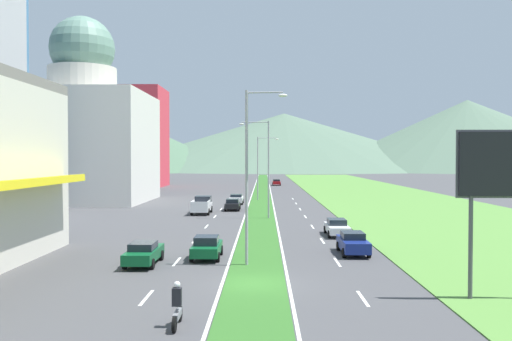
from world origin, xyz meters
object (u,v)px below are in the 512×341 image
object	(u,v)px
street_lamp_far	(260,164)
pickup_truck_0	(202,205)
car_6	(276,182)
billboard_roadside	(502,174)
car_1	(144,253)
car_3	(233,204)
car_5	(353,243)
street_lamp_near	(250,167)
car_4	(236,199)
car_0	(207,247)
car_2	(337,227)
street_lamp_mid	(266,163)
motorcycle_rider	(177,308)

from	to	relation	value
street_lamp_far	pickup_truck_0	xyz separation A→B (m)	(-6.75, -19.90, -4.72)
street_lamp_far	car_6	world-z (taller)	street_lamp_far
billboard_roadside	car_1	bearing A→B (deg)	156.93
car_1	car_6	xyz separation A→B (m)	(10.43, 94.79, 0.01)
car_3	car_5	world-z (taller)	car_5
street_lamp_near	car_4	size ratio (longest dim) A/B	2.34
car_1	street_lamp_far	bearing A→B (deg)	-7.76
street_lamp_far	car_6	distance (m)	45.21
street_lamp_near	car_0	distance (m)	6.49
car_0	car_2	bearing A→B (deg)	-43.82
car_0	pickup_truck_0	bearing A→B (deg)	7.37
car_2	car_4	world-z (taller)	car_4
street_lamp_mid	car_0	xyz separation A→B (m)	(-3.92, -22.80, -5.33)
car_4	street_lamp_mid	bearing A→B (deg)	-167.25
street_lamp_near	car_6	size ratio (longest dim) A/B	2.48
street_lamp_near	pickup_truck_0	world-z (taller)	street_lamp_near
car_6	pickup_truck_0	bearing A→B (deg)	-9.10
car_6	motorcycle_rider	xyz separation A→B (m)	(-6.37, -106.77, -0.00)
billboard_roadside	car_0	bearing A→B (deg)	146.02
street_lamp_mid	pickup_truck_0	bearing A→B (deg)	145.45
car_5	pickup_truck_0	xyz separation A→B (m)	(-13.51, 26.26, 0.21)
motorcycle_rider	car_0	bearing A→B (deg)	1.54
car_3	pickup_truck_0	bearing A→B (deg)	138.69
street_lamp_mid	motorcycle_rider	world-z (taller)	street_lamp_mid
car_0	car_6	size ratio (longest dim) A/B	0.93
motorcycle_rider	street_lamp_near	bearing A→B (deg)	-12.27
street_lamp_near	billboard_roadside	size ratio (longest dim) A/B	1.36
billboard_roadside	car_3	xyz separation A→B (m)	(-15.01, 41.84, -5.14)
car_4	pickup_truck_0	size ratio (longest dim) A/B	0.85
billboard_roadside	motorcycle_rider	size ratio (longest dim) A/B	3.96
car_1	pickup_truck_0	world-z (taller)	pickup_truck_0
billboard_roadside	pickup_truck_0	xyz separation A→B (m)	(-18.41, 37.96, -4.90)
pickup_truck_0	motorcycle_rider	bearing A→B (deg)	-174.57
car_2	motorcycle_rider	bearing A→B (deg)	-21.40
billboard_roadside	car_3	bearing A→B (deg)	109.73
car_0	car_3	world-z (taller)	car_0
street_lamp_mid	car_3	world-z (taller)	street_lamp_mid
car_5	street_lamp_far	bearing A→B (deg)	-171.67
pickup_truck_0	motorcycle_rider	distance (m)	42.27
car_1	car_4	size ratio (longest dim) A/B	0.98
street_lamp_mid	car_1	size ratio (longest dim) A/B	2.35
car_1	car_4	xyz separation A→B (m)	(3.46, 43.20, 0.01)
pickup_truck_0	car_5	bearing A→B (deg)	-152.78
billboard_roadside	pickup_truck_0	distance (m)	42.48
street_lamp_near	car_4	bearing A→B (deg)	94.16
car_2	car_6	distance (m)	82.35
street_lamp_far	car_4	distance (m)	9.05
street_lamp_far	car_5	bearing A→B (deg)	-81.67
street_lamp_mid	street_lamp_far	xyz separation A→B (m)	(-0.79, 25.10, -0.38)
car_0	motorcycle_rider	xyz separation A→B (m)	(0.38, -14.09, -0.01)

